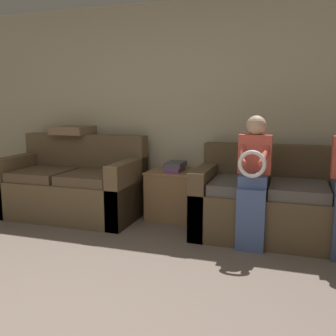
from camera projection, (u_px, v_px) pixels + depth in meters
wall_back at (181, 110)px, 4.56m from camera, size 7.17×0.06×2.55m
couch_main at (297, 206)px, 3.77m from camera, size 2.04×0.90×0.92m
couch_side at (74, 187)px, 4.58m from camera, size 1.65×0.88×0.97m
child_left_seated at (253, 175)px, 3.49m from camera, size 0.31×0.38×1.25m
side_shelf at (174, 194)px, 4.44m from camera, size 0.62×0.50×0.57m
book_stack at (175, 166)px, 4.38m from camera, size 0.20×0.32×0.11m
throw_pillow at (73, 130)px, 4.79m from camera, size 0.44×0.44×0.10m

